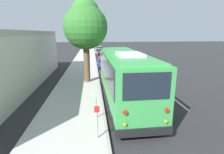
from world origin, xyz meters
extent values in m
plane|color=#28282B|center=(0.00, 0.00, 0.00)|extent=(160.00, 160.00, 0.00)
cube|color=#B2AFA8|center=(0.00, 3.52, 0.07)|extent=(80.00, 3.67, 0.15)
cube|color=#9D9A94|center=(0.00, 1.62, 0.07)|extent=(80.00, 0.14, 0.15)
cube|color=green|center=(-0.90, 0.15, 1.75)|extent=(9.66, 2.55, 2.90)
cube|color=black|center=(-0.90, 0.15, 0.44)|extent=(9.71, 2.60, 0.28)
cube|color=black|center=(-0.90, 0.15, 2.39)|extent=(8.87, 2.63, 1.39)
cube|color=black|center=(3.94, 0.22, 2.39)|extent=(0.06, 2.12, 1.46)
cube|color=black|center=(-5.74, 0.09, 2.49)|extent=(0.06, 1.95, 1.11)
cube|color=black|center=(3.94, 0.22, 3.06)|extent=(0.06, 1.75, 0.22)
cube|color=green|center=(-0.90, 0.15, 3.24)|extent=(9.07, 2.32, 0.10)
cube|color=silver|center=(-2.62, 0.13, 3.36)|extent=(1.79, 1.40, 0.20)
cube|color=black|center=(3.96, 0.22, 0.48)|extent=(0.13, 2.45, 0.36)
cube|color=black|center=(-5.76, 0.09, 0.48)|extent=(0.13, 2.45, 0.36)
cylinder|color=red|center=(-5.82, 0.96, 1.46)|extent=(0.03, 0.18, 0.18)
cylinder|color=orange|center=(-5.82, 0.96, 0.94)|extent=(0.03, 0.14, 0.14)
cylinder|color=red|center=(-5.80, -0.79, 1.46)|extent=(0.03, 0.18, 0.18)
cylinder|color=orange|center=(-5.80, -0.79, 0.94)|extent=(0.03, 0.14, 0.14)
cube|color=white|center=(4.00, 1.03, 0.65)|extent=(0.04, 0.32, 0.18)
cube|color=white|center=(4.02, -0.59, 0.65)|extent=(0.04, 0.32, 0.18)
cube|color=black|center=(3.60, 1.58, 2.66)|extent=(0.06, 0.10, 0.24)
cylinder|color=black|center=(1.94, 1.25, 0.55)|extent=(1.10, 0.31, 1.10)
cylinder|color=slate|center=(1.94, 1.25, 0.55)|extent=(0.50, 0.33, 0.49)
cylinder|color=black|center=(1.96, -0.87, 0.55)|extent=(1.10, 0.31, 1.10)
cylinder|color=slate|center=(1.96, -0.87, 0.55)|extent=(0.50, 0.33, 0.49)
cylinder|color=black|center=(-3.61, 1.17, 0.55)|extent=(1.10, 0.31, 1.10)
cylinder|color=slate|center=(-3.61, 1.17, 0.55)|extent=(0.50, 0.33, 0.49)
cylinder|color=black|center=(-3.59, -0.94, 0.55)|extent=(1.10, 0.31, 1.10)
cylinder|color=slate|center=(-3.59, -0.94, 0.55)|extent=(0.50, 0.33, 0.49)
cube|color=navy|center=(11.95, 0.63, 0.45)|extent=(4.27, 1.71, 0.60)
cube|color=black|center=(11.83, 0.63, 0.99)|extent=(2.02, 1.47, 0.48)
cube|color=navy|center=(11.83, 0.63, 1.23)|extent=(1.94, 1.43, 0.05)
cube|color=black|center=(14.10, 0.62, 0.25)|extent=(0.09, 1.64, 0.20)
cube|color=black|center=(9.79, 0.64, 0.25)|extent=(0.09, 1.64, 0.20)
cylinder|color=black|center=(13.29, 1.40, 0.30)|extent=(0.61, 0.20, 0.60)
cylinder|color=slate|center=(13.29, 1.40, 0.30)|extent=(0.27, 0.22, 0.27)
cylinder|color=black|center=(13.29, -0.15, 0.30)|extent=(0.61, 0.20, 0.60)
cylinder|color=slate|center=(13.29, -0.15, 0.30)|extent=(0.27, 0.22, 0.27)
cylinder|color=black|center=(10.60, 1.41, 0.30)|extent=(0.61, 0.20, 0.60)
cylinder|color=slate|center=(10.60, 1.41, 0.30)|extent=(0.27, 0.22, 0.27)
cylinder|color=black|center=(10.60, -0.14, 0.30)|extent=(0.61, 0.20, 0.60)
cylinder|color=slate|center=(10.60, -0.14, 0.30)|extent=(0.27, 0.22, 0.27)
cube|color=maroon|center=(19.04, 0.50, 0.45)|extent=(4.06, 1.73, 0.60)
cube|color=black|center=(18.94, 0.50, 0.99)|extent=(1.94, 1.45, 0.48)
cube|color=maroon|center=(18.94, 0.50, 1.23)|extent=(1.86, 1.41, 0.05)
cube|color=black|center=(21.07, 0.44, 0.25)|extent=(0.12, 1.57, 0.20)
cube|color=black|center=(17.01, 0.55, 0.25)|extent=(0.12, 1.57, 0.20)
cylinder|color=black|center=(20.33, 1.20, 0.30)|extent=(0.61, 0.22, 0.60)
cylinder|color=slate|center=(20.33, 1.20, 0.30)|extent=(0.28, 0.23, 0.27)
cylinder|color=black|center=(20.29, -0.27, 0.30)|extent=(0.61, 0.22, 0.60)
cylinder|color=slate|center=(20.29, -0.27, 0.30)|extent=(0.28, 0.23, 0.27)
cylinder|color=black|center=(17.79, 1.26, 0.30)|extent=(0.61, 0.22, 0.60)
cylinder|color=slate|center=(17.79, 1.26, 0.30)|extent=(0.28, 0.23, 0.27)
cylinder|color=black|center=(17.75, -0.20, 0.30)|extent=(0.61, 0.22, 0.60)
cylinder|color=slate|center=(17.75, -0.20, 0.30)|extent=(0.28, 0.23, 0.27)
cube|color=slate|center=(25.39, 0.59, 0.48)|extent=(4.20, 1.97, 0.64)
cube|color=black|center=(25.28, 0.59, 1.04)|extent=(2.03, 1.61, 0.48)
cube|color=slate|center=(25.28, 0.59, 1.28)|extent=(1.95, 1.57, 0.05)
cube|color=black|center=(27.46, 0.71, 0.26)|extent=(0.18, 1.68, 0.20)
cube|color=black|center=(23.32, 0.47, 0.26)|extent=(0.18, 1.68, 0.20)
cylinder|color=black|center=(26.64, 1.46, 0.32)|extent=(0.66, 0.24, 0.65)
cylinder|color=slate|center=(26.64, 1.46, 0.32)|extent=(0.30, 0.24, 0.29)
cylinder|color=black|center=(26.73, -0.13, 0.32)|extent=(0.66, 0.24, 0.65)
cylinder|color=slate|center=(26.73, -0.13, 0.32)|extent=(0.30, 0.24, 0.29)
cylinder|color=black|center=(24.05, 1.31, 0.32)|extent=(0.66, 0.24, 0.65)
cylinder|color=slate|center=(24.05, 1.31, 0.32)|extent=(0.30, 0.24, 0.29)
cylinder|color=black|center=(24.14, -0.27, 0.32)|extent=(0.66, 0.24, 0.65)
cylinder|color=slate|center=(24.14, -0.27, 0.32)|extent=(0.30, 0.24, 0.29)
cube|color=tan|center=(31.87, 0.50, 0.49)|extent=(4.51, 1.94, 0.64)
cube|color=black|center=(31.76, 0.51, 1.05)|extent=(2.18, 1.55, 0.48)
cube|color=tan|center=(31.76, 0.51, 1.29)|extent=(2.10, 1.51, 0.05)
cube|color=black|center=(34.09, 0.34, 0.26)|extent=(0.19, 1.57, 0.20)
cube|color=black|center=(29.65, 0.66, 0.26)|extent=(0.19, 1.57, 0.20)
cylinder|color=black|center=(33.31, 1.13, 0.33)|extent=(0.67, 0.25, 0.66)
cylinder|color=slate|center=(33.31, 1.13, 0.33)|extent=(0.31, 0.24, 0.30)
cylinder|color=black|center=(33.21, -0.34, 0.33)|extent=(0.67, 0.25, 0.66)
cylinder|color=slate|center=(33.21, -0.34, 0.33)|extent=(0.31, 0.24, 0.30)
cylinder|color=black|center=(30.54, 1.33, 0.33)|extent=(0.67, 0.25, 0.66)
cylinder|color=slate|center=(30.54, 1.33, 0.33)|extent=(0.31, 0.24, 0.30)
cylinder|color=black|center=(30.43, -0.14, 0.33)|extent=(0.67, 0.25, 0.66)
cylinder|color=slate|center=(30.43, -0.14, 0.33)|extent=(0.31, 0.24, 0.30)
cube|color=#A8AAAF|center=(39.05, 0.61, 0.47)|extent=(4.38, 1.90, 0.62)
cube|color=black|center=(38.94, 0.60, 1.01)|extent=(2.10, 1.57, 0.48)
cube|color=#A8AAAF|center=(38.94, 0.60, 1.25)|extent=(2.02, 1.53, 0.05)
cube|color=black|center=(41.23, 0.69, 0.26)|extent=(0.14, 1.68, 0.20)
cube|color=black|center=(36.87, 0.53, 0.26)|extent=(0.14, 1.68, 0.20)
cylinder|color=black|center=(40.39, 1.45, 0.31)|extent=(0.63, 0.22, 0.62)
cylinder|color=slate|center=(40.39, 1.45, 0.31)|extent=(0.29, 0.23, 0.28)
cylinder|color=black|center=(40.44, -0.13, 0.31)|extent=(0.63, 0.22, 0.62)
cylinder|color=slate|center=(40.44, -0.13, 0.31)|extent=(0.29, 0.23, 0.28)
cylinder|color=black|center=(37.66, 1.35, 0.31)|extent=(0.63, 0.22, 0.62)
cylinder|color=slate|center=(37.66, 1.35, 0.31)|extent=(0.29, 0.23, 0.28)
cylinder|color=black|center=(37.72, -0.24, 0.31)|extent=(0.63, 0.22, 0.62)
cylinder|color=slate|center=(37.72, -0.24, 0.31)|extent=(0.29, 0.23, 0.28)
cylinder|color=brown|center=(3.71, 2.69, 1.91)|extent=(0.55, 0.55, 3.52)
sphere|color=#2D6B28|center=(3.71, 2.69, 5.00)|extent=(3.81, 3.81, 3.81)
sphere|color=#31732C|center=(4.19, 2.69, 6.24)|extent=(2.48, 2.48, 2.48)
cylinder|color=gray|center=(-5.44, 2.06, 0.74)|extent=(0.06, 0.06, 1.19)
cube|color=red|center=(-5.44, 2.06, 1.48)|extent=(0.02, 0.22, 0.28)
cylinder|color=gray|center=(-3.60, 2.06, 0.70)|extent=(0.06, 0.06, 1.10)
cube|color=#A9A497|center=(2.20, 7.04, 4.52)|extent=(19.53, 0.30, 0.40)
cube|color=silver|center=(-1.81, -3.47, 0.00)|extent=(2.40, 0.14, 0.01)
cube|color=silver|center=(4.19, -3.47, 0.00)|extent=(2.40, 0.14, 0.01)
camera|label=1|loc=(-12.09, 2.18, 4.52)|focal=28.00mm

